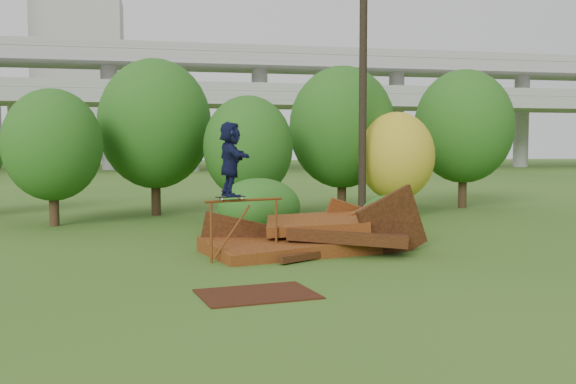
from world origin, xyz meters
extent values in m
plane|color=#2D5116|center=(0.00, 0.00, 0.00)|extent=(240.00, 240.00, 0.00)
cube|color=#401B0B|center=(-0.63, 2.73, 0.18)|extent=(4.56, 3.41, 0.68)
cube|color=black|center=(0.87, 2.43, 0.42)|extent=(3.40, 2.77, 0.57)
cube|color=#401B0B|center=(0.17, 2.93, 0.70)|extent=(2.89, 2.20, 0.54)
cube|color=black|center=(1.97, 2.23, 0.65)|extent=(2.16, 0.75, 2.15)
cube|color=#401B0B|center=(1.17, 3.73, 0.55)|extent=(1.64, 0.48, 1.55)
cube|color=black|center=(-1.83, 3.13, 0.35)|extent=(2.08, 0.70, 1.37)
cube|color=black|center=(-0.33, 1.53, 0.12)|extent=(1.77, 1.15, 0.16)
cube|color=#401B0B|center=(1.57, 3.43, 0.95)|extent=(1.11, 1.10, 0.35)
cylinder|color=#65360F|center=(-2.68, 1.66, 0.71)|extent=(0.06, 0.06, 1.42)
cylinder|color=#65360F|center=(-1.05, 2.22, 0.71)|extent=(0.06, 0.06, 1.42)
cylinder|color=#65360F|center=(-1.87, 1.94, 1.42)|extent=(1.94, 0.72, 0.06)
cube|color=black|center=(-2.21, 1.82, 1.52)|extent=(0.73, 0.41, 0.02)
cylinder|color=beige|center=(-2.43, 1.67, 1.48)|extent=(0.06, 0.04, 0.05)
cylinder|color=beige|center=(-2.48, 1.81, 1.48)|extent=(0.06, 0.04, 0.05)
cylinder|color=beige|center=(-1.95, 1.83, 1.48)|extent=(0.06, 0.04, 0.05)
cylinder|color=beige|center=(-2.00, 1.98, 1.48)|extent=(0.06, 0.04, 0.05)
imported|color=#111639|center=(-2.21, 1.82, 2.40)|extent=(0.72, 1.67, 1.74)
cube|color=#37180B|center=(-2.16, -1.73, 0.01)|extent=(2.27, 1.78, 0.03)
cylinder|color=black|center=(-7.30, 9.79, 0.76)|extent=(0.33, 0.33, 1.52)
ellipsoid|color=#1E5215|center=(-7.30, 9.79, 2.76)|extent=(3.30, 3.30, 3.80)
cylinder|color=black|center=(-3.89, 12.58, 0.97)|extent=(0.37, 0.37, 1.94)
ellipsoid|color=#1E5215|center=(-3.89, 12.58, 3.59)|extent=(4.40, 4.40, 5.06)
cylinder|color=black|center=(-0.65, 9.69, 0.74)|extent=(0.33, 0.33, 1.47)
ellipsoid|color=#1E5215|center=(-0.65, 9.69, 2.68)|extent=(3.21, 3.21, 3.69)
cylinder|color=black|center=(3.54, 12.01, 0.94)|extent=(0.36, 0.36, 1.88)
ellipsoid|color=#1E5215|center=(3.54, 12.01, 3.49)|extent=(4.29, 4.29, 4.94)
cylinder|color=black|center=(5.04, 9.87, 0.63)|extent=(0.31, 0.31, 1.25)
ellipsoid|color=#A58C19|center=(5.04, 9.87, 2.34)|extent=(2.91, 2.91, 3.35)
cylinder|color=black|center=(9.40, 13.02, 0.98)|extent=(0.37, 0.37, 1.97)
ellipsoid|color=#1E5215|center=(9.40, 13.02, 3.59)|extent=(4.33, 4.33, 4.98)
ellipsoid|color=#1E5215|center=(-0.87, 5.99, 0.88)|extent=(2.53, 2.34, 1.75)
ellipsoid|color=#1E5215|center=(3.06, 5.44, 0.61)|extent=(1.71, 1.57, 1.21)
cylinder|color=black|center=(3.39, 8.94, 4.41)|extent=(0.28, 0.28, 8.82)
cube|color=gray|center=(0.00, 60.00, 8.00)|extent=(160.00, 9.00, 1.40)
cube|color=gray|center=(0.00, 66.00, 13.00)|extent=(160.00, 9.00, 1.40)
cylinder|color=gray|center=(-18.00, 60.00, 4.00)|extent=(2.20, 2.20, 8.00)
cylinder|color=gray|center=(0.00, 60.00, 4.00)|extent=(2.20, 2.20, 8.00)
cylinder|color=gray|center=(18.00, 60.00, 4.00)|extent=(2.20, 2.20, 8.00)
cube|color=#9E9E99|center=(-16.00, 102.00, 14.00)|extent=(14.00, 14.00, 28.00)
camera|label=1|loc=(-3.96, -13.08, 2.68)|focal=40.00mm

